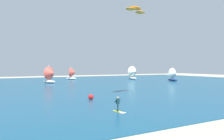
{
  "coord_description": "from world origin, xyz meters",
  "views": [
    {
      "loc": [
        -12.88,
        -8.1,
        5.17
      ],
      "look_at": [
        -0.15,
        15.08,
        4.72
      ],
      "focal_mm": 35.36,
      "sensor_mm": 36.0,
      "label": 1
    }
  ],
  "objects": [
    {
      "name": "ocean",
      "position": [
        0.0,
        50.44,
        0.05
      ],
      "size": [
        160.0,
        90.0,
        0.1
      ],
      "primitive_type": "cube",
      "color": "navy",
      "rests_on": "ground"
    },
    {
      "name": "sailboat_far_right",
      "position": [
        2.78,
        58.35,
        2.66
      ],
      "size": [
        4.53,
        5.03,
        5.59
      ],
      "color": "silver",
      "rests_on": "ocean"
    },
    {
      "name": "kite",
      "position": [
        8.08,
        21.99,
        14.5
      ],
      "size": [
        5.06,
        3.4,
        0.74
      ],
      "color": "orange"
    },
    {
      "name": "sailboat_mid_left",
      "position": [
        14.45,
        72.88,
        2.43
      ],
      "size": [
        4.53,
        4.45,
        5.09
      ],
      "color": "silver",
      "rests_on": "ocean"
    },
    {
      "name": "sailboat_leading",
      "position": [
        35.03,
        61.97,
        2.71
      ],
      "size": [
        4.14,
        4.88,
        5.7
      ],
      "color": "silver",
      "rests_on": "ocean"
    },
    {
      "name": "sailboat_far_left",
      "position": [
        41.78,
        47.46,
        2.38
      ],
      "size": [
        3.56,
        4.22,
        4.98
      ],
      "color": "navy",
      "rests_on": "ocean"
    },
    {
      "name": "kitesurfer",
      "position": [
        -0.49,
        12.89,
        0.7
      ],
      "size": [
        0.77,
        2.0,
        1.67
      ],
      "color": "yellow",
      "rests_on": "ocean"
    },
    {
      "name": "marker_buoy",
      "position": [
        0.43,
        22.84,
        0.5
      ],
      "size": [
        0.8,
        0.8,
        0.8
      ],
      "primitive_type": "sphere",
      "color": "red",
      "rests_on": "ocean"
    }
  ]
}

